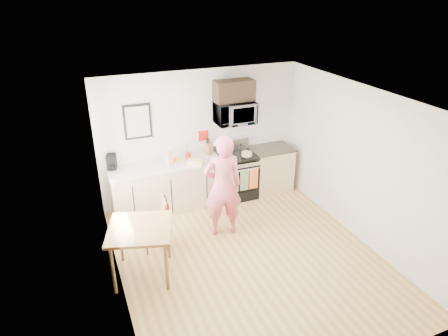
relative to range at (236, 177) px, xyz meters
name	(u,v)px	position (x,y,z in m)	size (l,w,h in m)	color
floor	(249,257)	(-0.63, -1.98, -0.44)	(4.60, 4.60, 0.00)	#A2763E
back_wall	(201,136)	(-0.63, 0.32, 0.86)	(4.00, 0.04, 2.60)	white
front_wall	(351,285)	(-0.63, -4.28, 0.86)	(4.00, 0.04, 2.60)	white
left_wall	(113,213)	(-2.63, -1.98, 0.86)	(0.04, 4.60, 2.60)	white
right_wall	(360,165)	(1.37, -1.98, 0.86)	(0.04, 4.60, 2.60)	white
ceiling	(254,100)	(-0.63, -1.98, 2.16)	(4.00, 4.60, 0.04)	white
window	(106,171)	(-2.59, -1.18, 1.11)	(0.06, 1.40, 1.50)	silver
cabinet_left	(167,188)	(-1.43, 0.02, 0.01)	(2.10, 0.60, 0.90)	tan
countertop_left	(166,166)	(-1.43, 0.02, 0.48)	(2.14, 0.64, 0.04)	beige
cabinet_right	(270,169)	(0.80, 0.02, 0.01)	(0.84, 0.60, 0.90)	tan
countertop_right	(271,149)	(0.80, 0.02, 0.48)	(0.88, 0.64, 0.04)	black
range	(236,177)	(0.00, 0.00, 0.00)	(0.76, 0.70, 1.16)	black
microwave	(235,113)	(0.00, 0.10, 1.32)	(0.76, 0.51, 0.42)	silver
upper_cabinet	(234,91)	(0.00, 0.15, 1.74)	(0.76, 0.35, 0.40)	black
wall_art	(138,122)	(-1.83, 0.30, 1.31)	(0.50, 0.04, 0.65)	black
wall_trivet	(203,136)	(-0.58, 0.31, 0.86)	(0.20, 0.02, 0.20)	#B7170F
person	(223,186)	(-0.75, -1.13, 0.47)	(0.66, 0.44, 1.82)	#C6364C
dining_table	(140,233)	(-2.28, -1.74, 0.31)	(0.97, 0.97, 0.84)	brown
chair	(162,216)	(-1.83, -1.16, 0.15)	(0.45, 0.41, 0.91)	brown
knife_block	(208,149)	(-0.51, 0.20, 0.62)	(0.10, 0.14, 0.23)	brown
utensil_crock	(188,153)	(-0.96, 0.12, 0.63)	(0.11, 0.11, 0.32)	#B7170F
fruit_bowl	(176,161)	(-1.22, 0.04, 0.54)	(0.21, 0.21, 0.10)	white
milk_carton	(169,159)	(-1.36, -0.01, 0.63)	(0.10, 0.10, 0.26)	tan
coffee_maker	(112,162)	(-2.38, 0.21, 0.64)	(0.20, 0.26, 0.28)	black
bread_bag	(195,162)	(-0.92, -0.20, 0.56)	(0.29, 0.14, 0.11)	#D5BE70
cake	(247,154)	(0.16, -0.15, 0.53)	(0.25, 0.25, 0.08)	black
kettle	(227,149)	(-0.15, 0.12, 0.58)	(0.17, 0.17, 0.22)	white
pot	(229,158)	(-0.25, -0.23, 0.54)	(0.20, 0.33, 0.10)	silver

